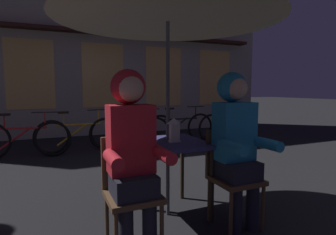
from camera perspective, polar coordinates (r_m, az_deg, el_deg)
name	(u,v)px	position (r m, az deg, el deg)	size (l,w,h in m)	color
ground_plane	(168,214)	(2.89, -0.04, -19.61)	(60.00, 60.00, 0.00)	black
cafe_table	(168,152)	(2.67, -0.04, -7.19)	(0.72, 0.72, 0.74)	navy
patio_umbrella	(168,0)	(2.73, -0.05, 23.29)	(2.10, 2.10, 2.31)	#4C4C51
lantern	(174,129)	(2.62, 1.19, -2.48)	(0.11, 0.11, 0.23)	white
chair_left	(130,186)	(2.23, -7.90, -13.96)	(0.40, 0.40, 0.87)	#513823
chair_right	(231,171)	(2.63, 13.06, -10.90)	(0.40, 0.40, 0.87)	#513823
person_left_hooded	(132,142)	(2.08, -7.63, -5.20)	(0.45, 0.56, 1.40)	black
person_right_hooded	(236,134)	(2.51, 14.03, -3.39)	(0.45, 0.56, 1.40)	black
shopfront_building	(100,21)	(8.11, -14.05, 18.97)	(10.00, 0.93, 6.20)	#9E9389
bicycle_second	(23,139)	(5.59, -28.14, -3.99)	(1.66, 0.37, 0.84)	black
bicycle_third	(79,134)	(5.70, -18.07, -3.38)	(1.68, 0.11, 0.84)	black
bicycle_fourth	(131,132)	(5.79, -7.81, -2.99)	(1.65, 0.41, 0.84)	black
bicycle_fifth	(181,127)	(6.44, 2.67, -2.04)	(1.68, 0.11, 0.84)	black
bicycle_furthest	(227,126)	(6.80, 12.26, -1.73)	(1.68, 0.19, 0.84)	black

